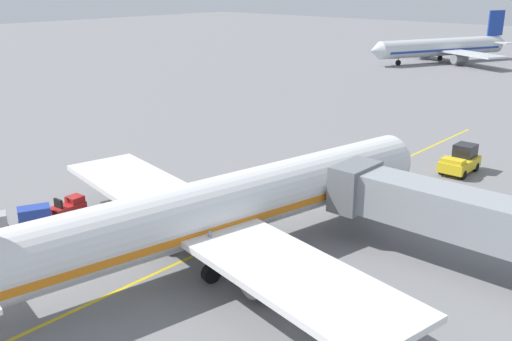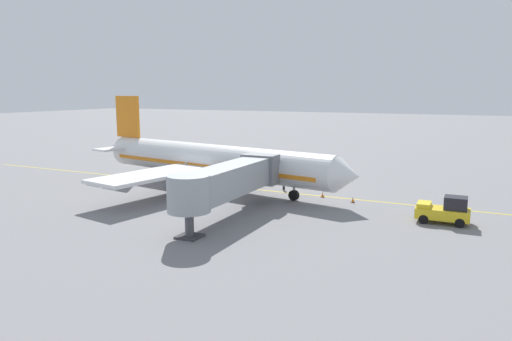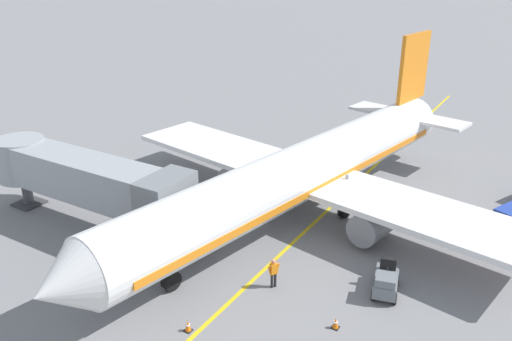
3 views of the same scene
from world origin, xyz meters
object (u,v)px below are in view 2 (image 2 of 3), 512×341
(ground_crew_wing_walker, at_px, (284,182))
(safety_cone_nose_left, at_px, (353,200))
(pushback_tractor, at_px, (445,211))
(baggage_cart_second_in_train, at_px, (213,161))
(baggage_cart_tail_end, at_px, (182,158))
(jet_bridge, at_px, (228,180))
(baggage_tug_trailing, at_px, (281,175))
(parked_airliner, at_px, (211,161))
(baggage_cart_third_in_train, at_px, (197,160))
(safety_cone_nose_right, at_px, (323,194))
(baggage_tug_lead, at_px, (242,165))
(baggage_cart_front, at_px, (225,163))
(safety_cone_wing_tip, at_px, (307,182))

(ground_crew_wing_walker, xyz_separation_m, safety_cone_nose_left, (2.70, 8.76, -0.66))
(pushback_tractor, distance_m, ground_crew_wing_walker, 19.05)
(baggage_cart_second_in_train, distance_m, baggage_cart_tail_end, 6.20)
(jet_bridge, distance_m, baggage_tug_trailing, 19.35)
(parked_airliner, height_order, baggage_cart_tail_end, parked_airliner)
(baggage_cart_third_in_train, bearing_deg, safety_cone_nose_right, 62.56)
(baggage_tug_trailing, relative_size, baggage_cart_third_in_train, 0.93)
(baggage_tug_lead, distance_m, baggage_cart_front, 2.64)
(baggage_cart_second_in_train, xyz_separation_m, baggage_cart_tail_end, (-0.81, -6.14, 0.00))
(baggage_tug_lead, relative_size, safety_cone_nose_right, 4.40)
(pushback_tractor, height_order, baggage_cart_third_in_train, pushback_tractor)
(jet_bridge, bearing_deg, baggage_cart_third_in_train, -141.97)
(baggage_cart_front, xyz_separation_m, baggage_cart_second_in_train, (-0.88, -2.64, 0.00))
(parked_airliner, xyz_separation_m, baggage_cart_front, (-12.32, -5.04, -2.24))
(parked_airliner, relative_size, baggage_tug_trailing, 13.71)
(baggage_tug_trailing, relative_size, ground_crew_wing_walker, 1.61)
(baggage_cart_second_in_train, xyz_separation_m, ground_crew_wing_walker, (10.74, 15.96, 0.00))
(baggage_cart_front, distance_m, safety_cone_wing_tip, 15.78)
(pushback_tractor, height_order, safety_cone_nose_right, pushback_tractor)
(safety_cone_nose_right, bearing_deg, baggage_tug_lead, -126.26)
(baggage_tug_trailing, bearing_deg, parked_airliner, -36.34)
(ground_crew_wing_walker, bearing_deg, baggage_tug_trailing, -154.04)
(baggage_cart_second_in_train, bearing_deg, baggage_cart_front, 71.51)
(pushback_tractor, bearing_deg, baggage_tug_trailing, -120.81)
(jet_bridge, distance_m, ground_crew_wing_walker, 13.88)
(parked_airliner, relative_size, safety_cone_nose_left, 63.05)
(baggage_cart_tail_end, relative_size, safety_cone_wing_tip, 4.96)
(pushback_tractor, xyz_separation_m, safety_cone_nose_left, (-4.15, -9.02, -0.81))
(safety_cone_nose_left, bearing_deg, ground_crew_wing_walker, -107.10)
(jet_bridge, relative_size, safety_cone_nose_left, 26.39)
(jet_bridge, distance_m, baggage_cart_third_in_train, 31.10)
(pushback_tractor, bearing_deg, baggage_cart_third_in_train, -115.70)
(parked_airliner, relative_size, baggage_cart_third_in_train, 12.70)
(parked_airliner, xyz_separation_m, pushback_tractor, (4.39, 26.06, -2.09))
(pushback_tractor, bearing_deg, ground_crew_wing_walker, -111.06)
(baggage_tug_lead, relative_size, baggage_tug_trailing, 0.96)
(baggage_tug_lead, height_order, ground_crew_wing_walker, ground_crew_wing_walker)
(parked_airliner, distance_m, baggage_cart_third_in_train, 17.06)
(baggage_cart_tail_end, distance_m, ground_crew_wing_walker, 24.94)
(jet_bridge, bearing_deg, safety_cone_nose_left, 142.21)
(ground_crew_wing_walker, bearing_deg, parked_airliner, -73.47)
(parked_airliner, relative_size, baggage_cart_second_in_train, 12.70)
(baggage_cart_third_in_train, distance_m, safety_cone_nose_right, 27.09)
(baggage_tug_trailing, xyz_separation_m, ground_crew_wing_walker, (5.30, 2.58, 0.24))
(baggage_tug_trailing, height_order, safety_cone_nose_right, baggage_tug_trailing)
(baggage_cart_third_in_train, bearing_deg, safety_cone_wing_tip, 71.96)
(parked_airliner, xyz_separation_m, baggage_tug_trailing, (-7.75, 5.70, -2.47))
(jet_bridge, height_order, baggage_cart_second_in_train, jet_bridge)
(baggage_cart_third_in_train, relative_size, ground_crew_wing_walker, 1.73)
(safety_cone_wing_tip, bearing_deg, safety_cone_nose_right, 32.93)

